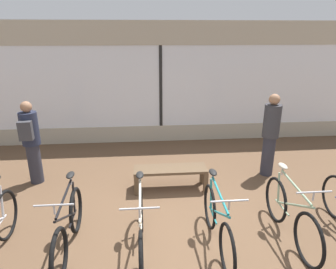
{
  "coord_description": "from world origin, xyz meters",
  "views": [
    {
      "loc": [
        -0.5,
        -3.85,
        2.92
      ],
      "look_at": [
        0.0,
        1.86,
        0.95
      ],
      "focal_mm": 32.0,
      "sensor_mm": 36.0,
      "label": 1
    }
  ],
  "objects_px": {
    "customer_by_window": "(270,134)",
    "bicycle_right": "(290,215)",
    "display_bench": "(170,172)",
    "bicycle_center_right": "(217,223)",
    "bicycle_center_left": "(141,228)",
    "bicycle_left": "(68,228)",
    "customer_near_rack": "(31,140)"
  },
  "relations": [
    {
      "from": "display_bench",
      "to": "customer_by_window",
      "type": "xyz_separation_m",
      "value": [
        2.12,
        0.46,
        0.56
      ]
    },
    {
      "from": "display_bench",
      "to": "customer_near_rack",
      "type": "relative_size",
      "value": 0.83
    },
    {
      "from": "bicycle_right",
      "to": "customer_near_rack",
      "type": "xyz_separation_m",
      "value": [
        -4.29,
        2.14,
        0.51
      ]
    },
    {
      "from": "display_bench",
      "to": "customer_by_window",
      "type": "height_order",
      "value": "customer_by_window"
    },
    {
      "from": "customer_near_rack",
      "to": "customer_by_window",
      "type": "xyz_separation_m",
      "value": [
        4.82,
        -0.05,
        0.02
      ]
    },
    {
      "from": "bicycle_center_left",
      "to": "bicycle_center_right",
      "type": "xyz_separation_m",
      "value": [
        1.07,
        0.03,
        0.0
      ]
    },
    {
      "from": "display_bench",
      "to": "bicycle_right",
      "type": "bearing_deg",
      "value": -45.72
    },
    {
      "from": "bicycle_left",
      "to": "customer_near_rack",
      "type": "relative_size",
      "value": 1.0
    },
    {
      "from": "bicycle_left",
      "to": "display_bench",
      "type": "height_order",
      "value": "bicycle_left"
    },
    {
      "from": "bicycle_right",
      "to": "display_bench",
      "type": "xyz_separation_m",
      "value": [
        -1.6,
        1.64,
        -0.04
      ]
    },
    {
      "from": "bicycle_left",
      "to": "customer_by_window",
      "type": "bearing_deg",
      "value": 29.55
    },
    {
      "from": "bicycle_center_left",
      "to": "bicycle_right",
      "type": "height_order",
      "value": "bicycle_right"
    },
    {
      "from": "bicycle_right",
      "to": "display_bench",
      "type": "bearing_deg",
      "value": 134.28
    },
    {
      "from": "customer_by_window",
      "to": "bicycle_right",
      "type": "bearing_deg",
      "value": -104.15
    },
    {
      "from": "bicycle_left",
      "to": "bicycle_right",
      "type": "xyz_separation_m",
      "value": [
        3.16,
        -0.0,
        0.02
      ]
    },
    {
      "from": "bicycle_left",
      "to": "customer_near_rack",
      "type": "distance_m",
      "value": 2.48
    },
    {
      "from": "bicycle_center_left",
      "to": "customer_near_rack",
      "type": "distance_m",
      "value": 3.14
    },
    {
      "from": "bicycle_center_right",
      "to": "bicycle_left",
      "type": "bearing_deg",
      "value": 177.73
    },
    {
      "from": "customer_near_rack",
      "to": "bicycle_left",
      "type": "bearing_deg",
      "value": -62.06
    },
    {
      "from": "display_bench",
      "to": "customer_by_window",
      "type": "bearing_deg",
      "value": 12.12
    },
    {
      "from": "bicycle_left",
      "to": "display_bench",
      "type": "distance_m",
      "value": 2.26
    },
    {
      "from": "display_bench",
      "to": "bicycle_center_left",
      "type": "bearing_deg",
      "value": -108.05
    },
    {
      "from": "bicycle_center_left",
      "to": "customer_by_window",
      "type": "relative_size",
      "value": 1.0
    },
    {
      "from": "bicycle_center_right",
      "to": "customer_near_rack",
      "type": "distance_m",
      "value": 3.92
    },
    {
      "from": "bicycle_right",
      "to": "customer_near_rack",
      "type": "bearing_deg",
      "value": 153.47
    },
    {
      "from": "bicycle_center_right",
      "to": "bicycle_right",
      "type": "height_order",
      "value": "bicycle_right"
    },
    {
      "from": "bicycle_center_left",
      "to": "bicycle_center_right",
      "type": "relative_size",
      "value": 1.05
    },
    {
      "from": "bicycle_center_left",
      "to": "bicycle_center_right",
      "type": "bearing_deg",
      "value": 1.7
    },
    {
      "from": "bicycle_center_left",
      "to": "bicycle_right",
      "type": "relative_size",
      "value": 1.02
    },
    {
      "from": "bicycle_center_right",
      "to": "bicycle_center_left",
      "type": "bearing_deg",
      "value": -178.3
    },
    {
      "from": "bicycle_center_left",
      "to": "customer_near_rack",
      "type": "bearing_deg",
      "value": 133.36
    },
    {
      "from": "bicycle_right",
      "to": "display_bench",
      "type": "distance_m",
      "value": 2.29
    }
  ]
}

